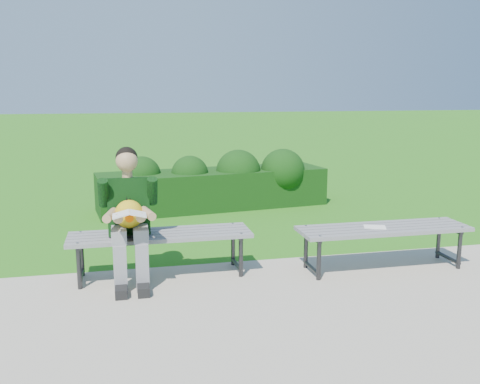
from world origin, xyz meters
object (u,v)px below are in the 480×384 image
(hedge, at_px, (219,183))
(bench_left, at_px, (161,238))
(paper_sheet, at_px, (375,227))
(bench_right, at_px, (383,232))
(seated_boy, at_px, (129,213))

(hedge, relative_size, bench_left, 2.08)
(bench_left, height_order, paper_sheet, bench_left)
(bench_left, xyz_separation_m, paper_sheet, (2.19, -0.26, 0.06))
(bench_right, bearing_deg, seated_boy, 176.39)
(paper_sheet, bearing_deg, bench_right, 0.00)
(hedge, height_order, bench_right, hedge)
(seated_boy, bearing_deg, bench_right, -3.61)
(bench_right, distance_m, paper_sheet, 0.12)
(paper_sheet, bearing_deg, bench_left, 173.17)
(bench_right, relative_size, paper_sheet, 6.84)
(bench_left, bearing_deg, hedge, 69.56)
(hedge, distance_m, seated_boy, 3.57)
(bench_left, xyz_separation_m, bench_right, (2.29, -0.26, 0.00))
(hedge, height_order, paper_sheet, hedge)
(bench_left, distance_m, seated_boy, 0.44)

